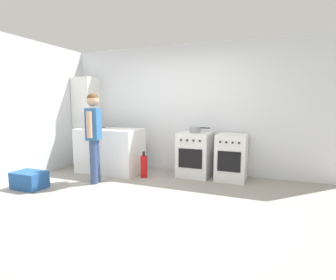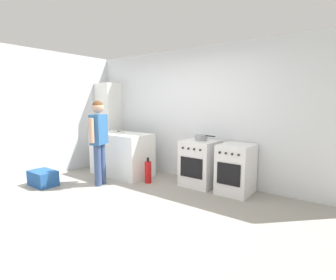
# 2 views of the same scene
# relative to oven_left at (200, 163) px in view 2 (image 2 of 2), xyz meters

# --- Properties ---
(ground_plane) EXTENTS (8.00, 8.00, 0.00)m
(ground_plane) POSITION_rel_oven_left_xyz_m (-0.35, -1.58, -0.43)
(ground_plane) COLOR gray
(back_wall) EXTENTS (6.00, 0.10, 2.60)m
(back_wall) POSITION_rel_oven_left_xyz_m (-0.35, 0.37, 0.87)
(back_wall) COLOR silver
(back_wall) RESTS_ON ground
(side_wall_left) EXTENTS (0.10, 3.10, 2.60)m
(side_wall_left) POSITION_rel_oven_left_xyz_m (-2.95, -1.18, 0.87)
(side_wall_left) COLOR silver
(side_wall_left) RESTS_ON ground
(counter_unit) EXTENTS (1.30, 0.70, 0.90)m
(counter_unit) POSITION_rel_oven_left_xyz_m (-1.70, -0.38, 0.02)
(counter_unit) COLOR white
(counter_unit) RESTS_ON ground
(oven_left) EXTENTS (0.60, 0.62, 0.85)m
(oven_left) POSITION_rel_oven_left_xyz_m (0.00, 0.00, 0.00)
(oven_left) COLOR white
(oven_left) RESTS_ON ground
(oven_right) EXTENTS (0.53, 0.62, 0.85)m
(oven_right) POSITION_rel_oven_left_xyz_m (0.71, -0.00, -0.00)
(oven_right) COLOR white
(oven_right) RESTS_ON ground
(pot) EXTENTS (0.40, 0.22, 0.11)m
(pot) POSITION_rel_oven_left_xyz_m (-0.00, 0.03, 0.48)
(pot) COLOR gray
(pot) RESTS_ON oven_left
(knife_carving) EXTENTS (0.33, 0.11, 0.01)m
(knife_carving) POSITION_rel_oven_left_xyz_m (-1.87, -0.23, 0.48)
(knife_carving) COLOR silver
(knife_carving) RESTS_ON counter_unit
(knife_bread) EXTENTS (0.32, 0.21, 0.01)m
(knife_bread) POSITION_rel_oven_left_xyz_m (-2.01, -0.60, 0.48)
(knife_bread) COLOR silver
(knife_bread) RESTS_ON counter_unit
(person) EXTENTS (0.31, 0.54, 1.58)m
(person) POSITION_rel_oven_left_xyz_m (-1.53, -1.10, 0.51)
(person) COLOR #384C7A
(person) RESTS_ON ground
(fire_extinguisher) EXTENTS (0.13, 0.13, 0.50)m
(fire_extinguisher) POSITION_rel_oven_left_xyz_m (-0.87, -0.48, -0.21)
(fire_extinguisher) COLOR red
(fire_extinguisher) RESTS_ON ground
(recycling_crate_lower) EXTENTS (0.52, 0.36, 0.28)m
(recycling_crate_lower) POSITION_rel_oven_left_xyz_m (-2.34, -1.79, -0.29)
(recycling_crate_lower) COLOR #235193
(recycling_crate_lower) RESTS_ON ground
(larder_cabinet) EXTENTS (0.48, 0.44, 2.00)m
(larder_cabinet) POSITION_rel_oven_left_xyz_m (-2.65, 0.10, 0.57)
(larder_cabinet) COLOR white
(larder_cabinet) RESTS_ON ground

